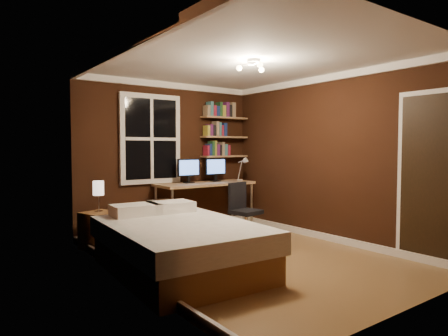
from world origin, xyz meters
TOP-DOWN VIEW (x-y plane):
  - floor at (0.00, 0.00)m, footprint 4.20×4.20m
  - wall_back at (0.00, 2.10)m, footprint 3.20×0.04m
  - wall_left at (-1.60, 0.00)m, footprint 0.04×4.20m
  - wall_right at (1.60, 0.00)m, footprint 0.04×4.20m
  - ceiling at (0.00, 0.00)m, footprint 3.20×4.20m
  - window at (-0.35, 2.06)m, footprint 1.06×0.06m
  - door at (1.59, -1.55)m, footprint 0.03×0.82m
  - ceiling_fixture at (0.00, -0.10)m, footprint 0.44×0.44m
  - bookshelf_lower at (1.08, 1.98)m, footprint 0.92×0.22m
  - books_row_lower at (1.08, 1.98)m, footprint 0.54×0.16m
  - bookshelf_middle at (1.08, 1.98)m, footprint 0.92×0.22m
  - books_row_middle at (1.08, 1.98)m, footprint 0.42×0.16m
  - bookshelf_upper at (1.08, 1.98)m, footprint 0.92×0.22m
  - books_row_upper at (1.08, 1.98)m, footprint 0.54×0.16m
  - bed at (-1.00, 0.02)m, footprint 1.60×2.14m
  - nightstand at (-1.39, 1.57)m, footprint 0.52×0.52m
  - bedside_lamp at (-1.39, 1.57)m, footprint 0.15×0.15m
  - radiator at (-0.25, 2.00)m, footprint 0.37×0.13m
  - desk at (0.51, 1.76)m, footprint 1.71×0.64m
  - monitor_left at (0.23, 1.84)m, footprint 0.42×0.12m
  - monitor_right at (0.79, 1.84)m, footprint 0.42×0.12m
  - desk_lamp at (1.26, 1.67)m, footprint 0.14×0.32m
  - office_chair at (0.58, 0.80)m, footprint 0.48×0.48m

SIDE VIEW (x-z plane):
  - floor at x=0.00m, z-range 0.00..0.00m
  - nightstand at x=-1.39m, z-range 0.00..0.51m
  - radiator at x=-0.25m, z-range 0.00..0.56m
  - bed at x=-1.00m, z-range -0.05..0.65m
  - office_chair at x=0.58m, z-range -0.12..0.76m
  - bedside_lamp at x=-1.39m, z-range 0.51..0.95m
  - desk at x=0.51m, z-range 0.35..1.16m
  - monitor_left at x=0.23m, z-range 0.81..1.22m
  - monitor_right at x=0.79m, z-range 0.81..1.22m
  - door at x=1.59m, z-range 0.00..2.05m
  - desk_lamp at x=1.26m, z-range 0.81..1.25m
  - wall_back at x=0.00m, z-range 0.00..2.50m
  - wall_left at x=-1.60m, z-range 0.00..2.50m
  - wall_right at x=1.60m, z-range 0.00..2.50m
  - bookshelf_lower at x=1.08m, z-range 1.24..1.26m
  - books_row_lower at x=1.08m, z-range 1.26..1.49m
  - window at x=-0.35m, z-range 0.82..2.28m
  - bookshelf_middle at x=1.08m, z-range 1.59..1.61m
  - books_row_middle at x=1.08m, z-range 1.61..1.84m
  - bookshelf_upper at x=1.08m, z-range 1.94..1.96m
  - books_row_upper at x=1.08m, z-range 1.96..2.20m
  - ceiling_fixture at x=0.00m, z-range 2.31..2.49m
  - ceiling at x=0.00m, z-range 2.49..2.51m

